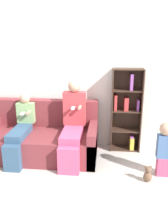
# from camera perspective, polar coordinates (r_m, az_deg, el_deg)

# --- Properties ---
(ground_plane) EXTENTS (14.00, 14.00, 0.00)m
(ground_plane) POSITION_cam_1_polar(r_m,az_deg,el_deg) (3.61, -6.12, -14.32)
(ground_plane) COLOR #BCB2A8
(back_wall) EXTENTS (10.00, 0.06, 2.55)m
(back_wall) POSITION_cam_1_polar(r_m,az_deg,el_deg) (4.19, -3.75, 8.71)
(back_wall) COLOR silver
(back_wall) RESTS_ON ground_plane
(couch) EXTENTS (1.83, 0.94, 0.87)m
(couch) POSITION_cam_1_polar(r_m,az_deg,el_deg) (4.08, -9.96, -6.20)
(couch) COLOR maroon
(couch) RESTS_ON ground_plane
(adult_seated) EXTENTS (0.36, 0.87, 1.27)m
(adult_seated) POSITION_cam_1_polar(r_m,az_deg,el_deg) (3.74, -2.71, -2.37)
(adult_seated) COLOR #DB4C75
(adult_seated) RESTS_ON ground_plane
(child_seated) EXTENTS (0.29, 0.86, 1.02)m
(child_seated) POSITION_cam_1_polar(r_m,az_deg,el_deg) (3.93, -15.10, -3.99)
(child_seated) COLOR #335170
(child_seated) RESTS_ON ground_plane
(toddler_standing) EXTENTS (0.21, 0.18, 0.80)m
(toddler_standing) POSITION_cam_1_polar(r_m,az_deg,el_deg) (3.52, 18.79, -7.91)
(toddler_standing) COLOR #DB4C75
(toddler_standing) RESTS_ON ground_plane
(bookshelf) EXTENTS (0.51, 0.26, 1.43)m
(bookshelf) POSITION_cam_1_polar(r_m,az_deg,el_deg) (4.15, 10.24, 0.05)
(bookshelf) COLOR #3D281E
(bookshelf) RESTS_ON ground_plane
(teddy_bear) EXTENTS (0.12, 0.10, 0.24)m
(teddy_bear) POSITION_cam_1_polar(r_m,az_deg,el_deg) (3.46, 15.10, -14.25)
(teddy_bear) COLOR brown
(teddy_bear) RESTS_ON ground_plane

